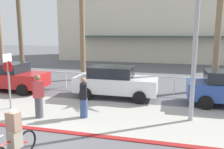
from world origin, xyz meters
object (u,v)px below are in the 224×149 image
(car_red_1, at_px, (10,76))
(cyclist_red_0, at_px, (13,137))
(streetlight_curb, at_px, (198,11))
(stop_sign_bike_lane, at_px, (8,73))
(pedestrian_1, at_px, (84,99))
(pedestrian_0, at_px, (39,98))
(car_white_2, at_px, (115,82))
(palm_tree_4, at_px, (221,2))

(car_red_1, xyz_separation_m, cyclist_red_0, (5.37, -6.78, -0.18))
(streetlight_curb, xyz_separation_m, car_red_1, (-10.27, 2.63, -3.41))
(stop_sign_bike_lane, bearing_deg, pedestrian_1, -3.16)
(car_red_1, distance_m, pedestrian_0, 5.59)
(stop_sign_bike_lane, height_order, car_red_1, stop_sign_bike_lane)
(stop_sign_bike_lane, xyz_separation_m, cyclist_red_0, (3.06, -3.80, -0.98))
(car_white_2, height_order, cyclist_red_0, car_white_2)
(palm_tree_4, distance_m, pedestrian_1, 9.89)
(stop_sign_bike_lane, xyz_separation_m, streetlight_curb, (7.96, 0.34, 2.60))
(car_red_1, xyz_separation_m, pedestrian_1, (6.00, -3.18, -0.08))
(pedestrian_0, bearing_deg, palm_tree_4, 42.00)
(car_red_1, xyz_separation_m, pedestrian_0, (4.22, -3.66, -0.02))
(palm_tree_4, bearing_deg, car_white_2, -150.01)
(stop_sign_bike_lane, distance_m, palm_tree_4, 12.08)
(pedestrian_1, bearing_deg, palm_tree_4, 47.42)
(pedestrian_0, bearing_deg, pedestrian_1, 15.09)
(car_red_1, height_order, cyclist_red_0, car_red_1)
(stop_sign_bike_lane, distance_m, car_white_2, 5.30)
(streetlight_curb, height_order, pedestrian_1, streetlight_curb)
(palm_tree_4, distance_m, cyclist_red_0, 12.91)
(palm_tree_4, bearing_deg, streetlight_curb, -106.05)
(pedestrian_0, xyz_separation_m, pedestrian_1, (1.78, 0.48, -0.06))
(palm_tree_4, height_order, cyclist_red_0, palm_tree_4)
(palm_tree_4, xyz_separation_m, car_white_2, (-5.49, -3.17, -4.35))
(car_white_2, bearing_deg, stop_sign_bike_lane, -143.13)
(stop_sign_bike_lane, height_order, pedestrian_1, stop_sign_bike_lane)
(car_white_2, xyz_separation_m, pedestrian_0, (-2.28, -3.83, -0.02))
(streetlight_curb, distance_m, palm_tree_4, 6.28)
(cyclist_red_0, bearing_deg, palm_tree_4, 56.79)
(palm_tree_4, bearing_deg, pedestrian_0, -138.00)
(stop_sign_bike_lane, distance_m, streetlight_curb, 8.38)
(pedestrian_0, bearing_deg, streetlight_curb, 9.65)
(stop_sign_bike_lane, height_order, palm_tree_4, palm_tree_4)
(cyclist_red_0, bearing_deg, pedestrian_1, 79.97)
(car_red_1, bearing_deg, cyclist_red_0, -51.62)
(streetlight_curb, xyz_separation_m, pedestrian_1, (-4.27, -0.55, -3.48))
(stop_sign_bike_lane, bearing_deg, palm_tree_4, 33.10)
(palm_tree_4, relative_size, pedestrian_1, 3.92)
(streetlight_curb, height_order, pedestrian_0, streetlight_curb)
(car_white_2, bearing_deg, pedestrian_0, -120.75)
(palm_tree_4, distance_m, car_white_2, 7.69)
(stop_sign_bike_lane, relative_size, cyclist_red_0, 1.42)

